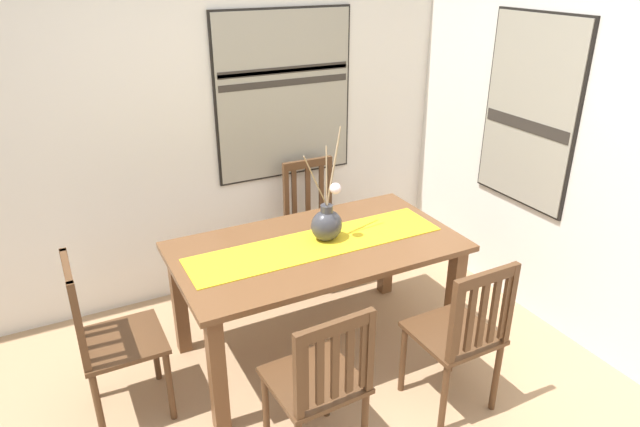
{
  "coord_description": "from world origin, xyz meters",
  "views": [
    {
      "loc": [
        -1.08,
        -1.92,
        2.3
      ],
      "look_at": [
        0.28,
        0.72,
        0.96
      ],
      "focal_mm": 31.85,
      "sensor_mm": 36.0,
      "label": 1
    }
  ],
  "objects_px": {
    "dining_table": "(317,261)",
    "centerpiece_vase": "(327,222)",
    "chair_3": "(461,333)",
    "painting_on_back_wall": "(284,95)",
    "chair_0": "(110,338)",
    "chair_1": "(316,221)",
    "painting_on_side_wall": "(530,112)",
    "chair_2": "(320,382)"
  },
  "relations": [
    {
      "from": "chair_3",
      "to": "painting_on_back_wall",
      "type": "relative_size",
      "value": 0.78
    },
    {
      "from": "chair_0",
      "to": "chair_2",
      "type": "bearing_deg",
      "value": -43.88
    },
    {
      "from": "dining_table",
      "to": "chair_3",
      "type": "xyz_separation_m",
      "value": [
        0.44,
        -0.81,
        -0.14
      ]
    },
    {
      "from": "dining_table",
      "to": "chair_1",
      "type": "xyz_separation_m",
      "value": [
        0.39,
        0.79,
        -0.16
      ]
    },
    {
      "from": "painting_on_back_wall",
      "to": "chair_0",
      "type": "bearing_deg",
      "value": -144.49
    },
    {
      "from": "chair_3",
      "to": "centerpiece_vase",
      "type": "bearing_deg",
      "value": 113.42
    },
    {
      "from": "dining_table",
      "to": "painting_on_side_wall",
      "type": "distance_m",
      "value": 1.7
    },
    {
      "from": "centerpiece_vase",
      "to": "dining_table",
      "type": "bearing_deg",
      "value": -163.68
    },
    {
      "from": "chair_0",
      "to": "painting_on_back_wall",
      "type": "height_order",
      "value": "painting_on_back_wall"
    },
    {
      "from": "chair_2",
      "to": "painting_on_side_wall",
      "type": "relative_size",
      "value": 0.73
    },
    {
      "from": "centerpiece_vase",
      "to": "painting_on_back_wall",
      "type": "xyz_separation_m",
      "value": [
        0.2,
        1.03,
        0.53
      ]
    },
    {
      "from": "chair_1",
      "to": "chair_2",
      "type": "bearing_deg",
      "value": -116.2
    },
    {
      "from": "chair_2",
      "to": "dining_table",
      "type": "bearing_deg",
      "value": 64.0
    },
    {
      "from": "centerpiece_vase",
      "to": "chair_1",
      "type": "bearing_deg",
      "value": 67.83
    },
    {
      "from": "dining_table",
      "to": "chair_2",
      "type": "xyz_separation_m",
      "value": [
        -0.39,
        -0.8,
        -0.15
      ]
    },
    {
      "from": "chair_1",
      "to": "painting_on_side_wall",
      "type": "bearing_deg",
      "value": -36.92
    },
    {
      "from": "centerpiece_vase",
      "to": "painting_on_side_wall",
      "type": "distance_m",
      "value": 1.54
    },
    {
      "from": "painting_on_side_wall",
      "to": "painting_on_back_wall",
      "type": "bearing_deg",
      "value": 138.27
    },
    {
      "from": "chair_3",
      "to": "painting_on_side_wall",
      "type": "relative_size",
      "value": 0.75
    },
    {
      "from": "painting_on_side_wall",
      "to": "chair_1",
      "type": "bearing_deg",
      "value": 143.08
    },
    {
      "from": "centerpiece_vase",
      "to": "chair_0",
      "type": "xyz_separation_m",
      "value": [
        -1.29,
        -0.03,
        -0.38
      ]
    },
    {
      "from": "chair_1",
      "to": "chair_2",
      "type": "distance_m",
      "value": 1.77
    },
    {
      "from": "chair_1",
      "to": "painting_on_back_wall",
      "type": "bearing_deg",
      "value": 113.89
    },
    {
      "from": "chair_1",
      "to": "painting_on_back_wall",
      "type": "relative_size",
      "value": 0.78
    },
    {
      "from": "chair_2",
      "to": "chair_1",
      "type": "bearing_deg",
      "value": 63.8
    },
    {
      "from": "centerpiece_vase",
      "to": "painting_on_side_wall",
      "type": "relative_size",
      "value": 0.54
    },
    {
      "from": "painting_on_back_wall",
      "to": "painting_on_side_wall",
      "type": "height_order",
      "value": "painting_on_side_wall"
    },
    {
      "from": "chair_1",
      "to": "chair_2",
      "type": "height_order",
      "value": "chair_1"
    },
    {
      "from": "centerpiece_vase",
      "to": "chair_3",
      "type": "xyz_separation_m",
      "value": [
        0.36,
        -0.83,
        -0.37
      ]
    },
    {
      "from": "dining_table",
      "to": "chair_0",
      "type": "relative_size",
      "value": 1.75
    },
    {
      "from": "dining_table",
      "to": "centerpiece_vase",
      "type": "relative_size",
      "value": 2.5
    },
    {
      "from": "centerpiece_vase",
      "to": "painting_on_side_wall",
      "type": "bearing_deg",
      "value": -3.22
    },
    {
      "from": "dining_table",
      "to": "centerpiece_vase",
      "type": "height_order",
      "value": "centerpiece_vase"
    },
    {
      "from": "chair_1",
      "to": "painting_on_side_wall",
      "type": "distance_m",
      "value": 1.68
    },
    {
      "from": "dining_table",
      "to": "centerpiece_vase",
      "type": "xyz_separation_m",
      "value": [
        0.08,
        0.02,
        0.23
      ]
    },
    {
      "from": "dining_table",
      "to": "chair_3",
      "type": "distance_m",
      "value": 0.93
    },
    {
      "from": "chair_2",
      "to": "painting_on_back_wall",
      "type": "relative_size",
      "value": 0.76
    },
    {
      "from": "centerpiece_vase",
      "to": "chair_3",
      "type": "distance_m",
      "value": 0.98
    },
    {
      "from": "chair_2",
      "to": "painting_on_back_wall",
      "type": "bearing_deg",
      "value": 70.25
    },
    {
      "from": "centerpiece_vase",
      "to": "chair_2",
      "type": "height_order",
      "value": "centerpiece_vase"
    },
    {
      "from": "centerpiece_vase",
      "to": "chair_3",
      "type": "relative_size",
      "value": 0.72
    },
    {
      "from": "chair_0",
      "to": "painting_on_back_wall",
      "type": "distance_m",
      "value": 2.04
    }
  ]
}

